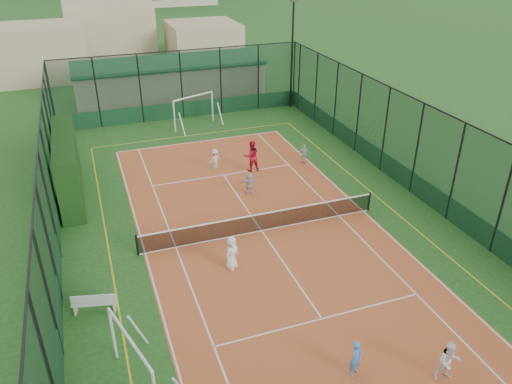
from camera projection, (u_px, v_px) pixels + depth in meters
ground at (262, 231)px, 23.65m from camera, size 300.00×300.00×0.00m
court_slab at (262, 231)px, 23.65m from camera, size 11.17×23.97×0.01m
tennis_net at (262, 221)px, 23.40m from camera, size 11.67×0.12×1.06m
perimeter_fence at (262, 184)px, 22.48m from camera, size 18.12×34.12×5.00m
floodlight_ne at (292, 55)px, 38.07m from camera, size 0.60×0.26×8.25m
clubhouse at (169, 80)px, 41.19m from camera, size 15.20×7.20×3.15m
hedge_left at (68, 165)px, 26.34m from camera, size 1.10×7.35×3.22m
white_bench at (94, 302)px, 18.48m from camera, size 1.69×0.82×0.92m
futsal_goal_near at (133, 364)px, 15.10m from camera, size 3.38×1.82×2.10m
futsal_goal_far at (194, 111)px, 35.57m from camera, size 3.58×2.28×2.24m
child_near_left at (232, 253)px, 20.75m from camera, size 0.87×0.83×1.50m
child_near_mid at (356, 358)px, 15.77m from camera, size 0.58×0.50×1.33m
child_near_right at (449, 361)px, 15.57m from camera, size 0.82×0.70×1.47m
child_far_left at (215, 159)px, 29.44m from camera, size 0.91×0.70×1.25m
child_far_right at (304, 154)px, 30.13m from camera, size 0.77×0.55×1.21m
child_far_back at (249, 183)px, 26.69m from camera, size 1.19×0.61×1.22m
coach at (252, 156)px, 29.08m from camera, size 0.93×0.74×1.87m
tennis_balls at (257, 217)px, 24.72m from camera, size 2.25×1.44×0.07m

